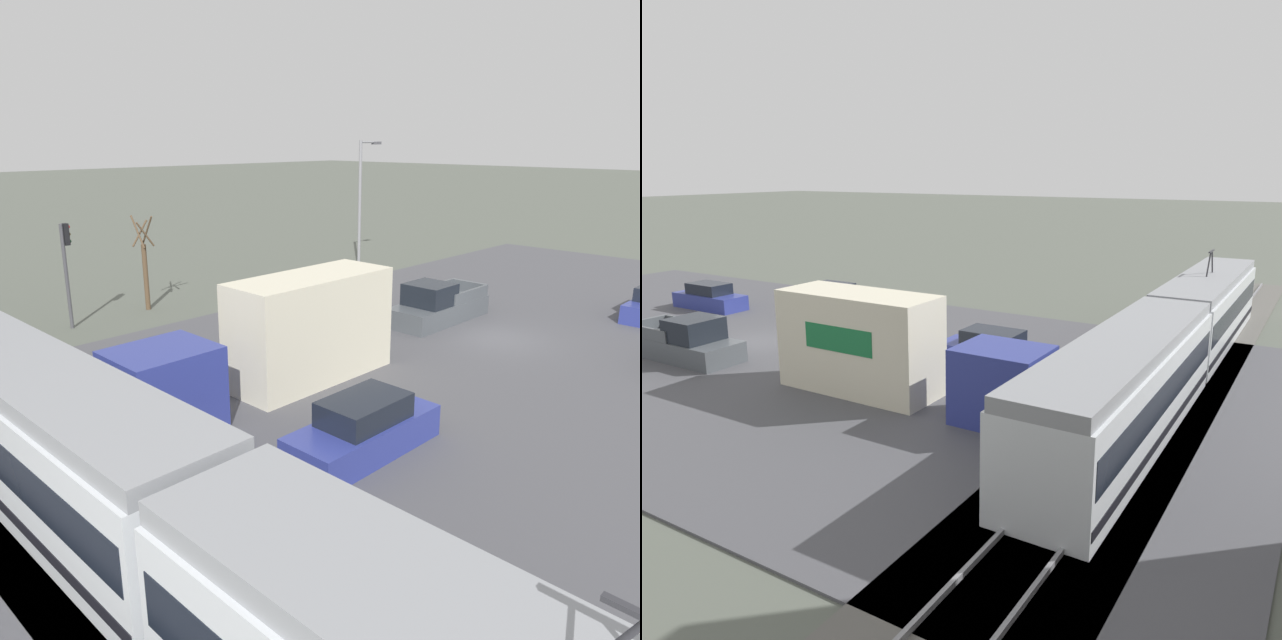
# 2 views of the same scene
# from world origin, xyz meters

# --- Properties ---
(ground_plane) EXTENTS (320.00, 320.00, 0.00)m
(ground_plane) POSITION_xyz_m (0.00, 0.00, 0.00)
(ground_plane) COLOR #565B51
(road_surface) EXTENTS (23.63, 46.20, 0.08)m
(road_surface) POSITION_xyz_m (0.00, 0.00, 0.04)
(road_surface) COLOR #4C4C51
(road_surface) RESTS_ON ground
(rail_bed) EXTENTS (59.31, 4.40, 0.22)m
(rail_bed) POSITION_xyz_m (0.00, 18.35, 0.05)
(rail_bed) COLOR #5B5954
(rail_bed) RESTS_ON ground
(light_rail_tram) EXTENTS (26.01, 2.69, 4.36)m
(light_rail_tram) POSITION_xyz_m (-4.79, 18.35, 1.65)
(light_rail_tram) COLOR silver
(light_rail_tram) RESTS_ON ground
(box_truck) EXTENTS (2.35, 10.42, 3.70)m
(box_truck) POSITION_xyz_m (2.46, 10.13, 1.79)
(box_truck) COLOR navy
(box_truck) RESTS_ON ground
(pickup_truck) EXTENTS (2.09, 5.51, 1.89)m
(pickup_truck) POSITION_xyz_m (3.30, -0.42, 0.79)
(pickup_truck) COLOR #4C5156
(pickup_truck) RESTS_ON ground
(sedan_car_0) EXTENTS (1.73, 4.69, 1.52)m
(sedan_car_0) POSITION_xyz_m (-3.82, -8.17, 0.71)
(sedan_car_0) COLOR navy
(sedan_car_0) RESTS_ON ground
(sedan_car_1) EXTENTS (1.79, 4.38, 1.52)m
(sedan_car_1) POSITION_xyz_m (-7.57, -1.85, 0.71)
(sedan_car_1) COLOR black
(sedan_car_1) RESTS_ON ground
(sedan_car_2) EXTENTS (1.77, 4.63, 1.60)m
(sedan_car_2) POSITION_xyz_m (-2.47, 11.61, 0.74)
(sedan_car_2) COLOR navy
(sedan_car_2) RESTS_ON ground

